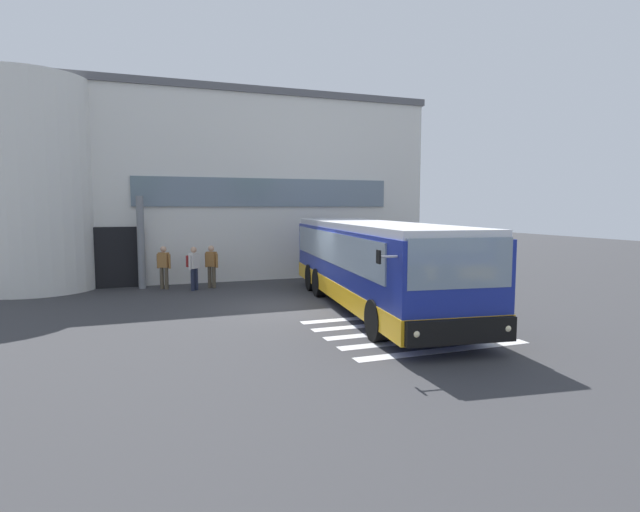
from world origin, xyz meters
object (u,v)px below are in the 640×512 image
entry_support_column (141,242)px  passenger_by_doorway (193,265)px  passenger_near_column (164,265)px  safety_bollard_yellow (343,274)px  bus_main_foreground (372,266)px  passenger_at_curb_edge (211,264)px

entry_support_column → passenger_by_doorway: 2.35m
passenger_by_doorway → passenger_near_column: bearing=147.5°
safety_bollard_yellow → bus_main_foreground: bearing=-101.9°
passenger_near_column → passenger_at_curb_edge: (1.78, -0.31, 0.00)m
passenger_by_doorway → bus_main_foreground: bearing=-47.7°
passenger_at_curb_edge → safety_bollard_yellow: bearing=-10.7°
passenger_at_curb_edge → safety_bollard_yellow: 5.31m
passenger_by_doorway → passenger_at_curb_edge: bearing=26.0°
passenger_by_doorway → safety_bollard_yellow: 5.98m
entry_support_column → bus_main_foreground: size_ratio=0.31×
entry_support_column → passenger_near_column: size_ratio=2.15×
bus_main_foreground → passenger_at_curb_edge: bearing=126.0°
passenger_at_curb_edge → passenger_near_column: bearing=170.0°
passenger_near_column → safety_bollard_yellow: 7.11m
entry_support_column → passenger_near_column: bearing=-32.4°
entry_support_column → safety_bollard_yellow: size_ratio=4.01×
passenger_by_doorway → entry_support_column: bearing=147.5°
entry_support_column → passenger_near_column: (0.80, -0.51, -0.87)m
bus_main_foreground → safety_bollard_yellow: (1.01, 4.79, -0.89)m
passenger_near_column → passenger_by_doorway: bearing=-32.5°
bus_main_foreground → passenger_at_curb_edge: bus_main_foreground is taller
entry_support_column → passenger_at_curb_edge: size_ratio=2.15×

